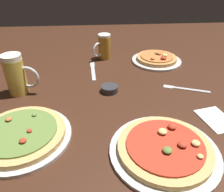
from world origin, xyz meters
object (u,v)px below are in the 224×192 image
object	(u,v)px
pizza_plate_near	(165,149)
pizza_plate_far	(157,59)
ramekin_sauce	(110,89)
napkin_folded	(217,119)
beer_mug_dark	(16,75)
knife_right	(93,70)
pizza_plate_side	(21,135)
beer_mug_pale	(104,47)
fork_left	(185,89)

from	to	relation	value
pizza_plate_near	pizza_plate_far	bearing A→B (deg)	77.94
ramekin_sauce	napkin_folded	xyz separation A→B (m)	(0.38, -0.23, -0.01)
beer_mug_dark	knife_right	distance (m)	0.38
pizza_plate_far	pizza_plate_near	bearing A→B (deg)	-102.06
pizza_plate_far	napkin_folded	bearing A→B (deg)	-80.59
pizza_plate_far	pizza_plate_side	world-z (taller)	pizza_plate_far
beer_mug_dark	ramekin_sauce	xyz separation A→B (m)	(0.39, -0.02, -0.07)
beer_mug_pale	napkin_folded	size ratio (longest dim) A/B	0.99
pizza_plate_side	ramekin_sauce	bearing A→B (deg)	42.28
knife_right	fork_left	bearing A→B (deg)	-28.28
ramekin_sauce	napkin_folded	distance (m)	0.44
napkin_folded	knife_right	xyz separation A→B (m)	(-0.45, 0.45, -0.00)
pizza_plate_near	fork_left	distance (m)	0.42
beer_mug_dark	beer_mug_pale	bearing A→B (deg)	43.09
pizza_plate_far	beer_mug_pale	world-z (taller)	beer_mug_pale
beer_mug_dark	ramekin_sauce	world-z (taller)	beer_mug_dark
beer_mug_pale	napkin_folded	xyz separation A→B (m)	(0.38, -0.61, -0.07)
beer_mug_dark	knife_right	size ratio (longest dim) A/B	0.79
pizza_plate_near	ramekin_sauce	size ratio (longest dim) A/B	4.43
napkin_folded	fork_left	distance (m)	0.23
pizza_plate_near	ramekin_sauce	world-z (taller)	pizza_plate_near
pizza_plate_far	knife_right	xyz separation A→B (m)	(-0.36, -0.09, -0.01)
beer_mug_dark	beer_mug_pale	xyz separation A→B (m)	(0.38, 0.36, -0.02)
pizza_plate_near	knife_right	bearing A→B (deg)	109.87
beer_mug_dark	napkin_folded	bearing A→B (deg)	-18.28
beer_mug_pale	fork_left	distance (m)	0.52
napkin_folded	pizza_plate_side	bearing A→B (deg)	-176.14
pizza_plate_near	ramekin_sauce	distance (m)	0.40
pizza_plate_side	beer_mug_dark	world-z (taller)	beer_mug_dark
beer_mug_pale	knife_right	bearing A→B (deg)	-111.85
beer_mug_pale	pizza_plate_far	bearing A→B (deg)	-13.78
pizza_plate_far	fork_left	size ratio (longest dim) A/B	1.39
pizza_plate_near	ramekin_sauce	bearing A→B (deg)	110.65
pizza_plate_side	knife_right	size ratio (longest dim) A/B	1.45
pizza_plate_near	knife_right	world-z (taller)	pizza_plate_near
beer_mug_dark	beer_mug_pale	size ratio (longest dim) A/B	1.24
pizza_plate_far	knife_right	world-z (taller)	pizza_plate_far
pizza_plate_near	beer_mug_dark	distance (m)	0.67
pizza_plate_side	ramekin_sauce	world-z (taller)	pizza_plate_side
pizza_plate_far	fork_left	bearing A→B (deg)	-80.30
pizza_plate_near	fork_left	size ratio (longest dim) A/B	1.68
pizza_plate_near	beer_mug_dark	xyz separation A→B (m)	(-0.53, 0.40, 0.07)
ramekin_sauce	fork_left	distance (m)	0.34
pizza_plate_near	pizza_plate_far	world-z (taller)	pizza_plate_far
ramekin_sauce	knife_right	distance (m)	0.23
beer_mug_pale	ramekin_sauce	xyz separation A→B (m)	(0.01, -0.38, -0.06)
pizza_plate_side	beer_mug_pale	distance (m)	0.72
pizza_plate_far	ramekin_sauce	bearing A→B (deg)	-133.05
napkin_folded	knife_right	world-z (taller)	napkin_folded
pizza_plate_near	knife_right	xyz separation A→B (m)	(-0.21, 0.59, -0.01)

